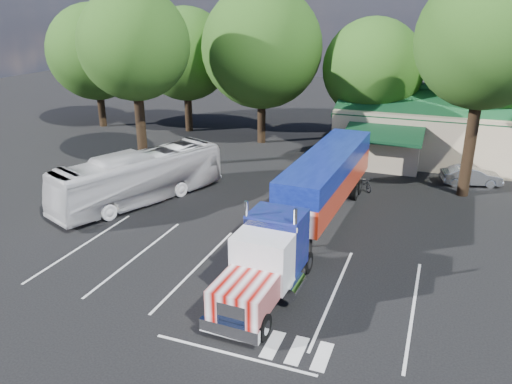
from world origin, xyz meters
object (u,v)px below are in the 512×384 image
(tour_bus, at_px, (140,177))
(woman, at_px, (290,267))
(silver_sedan, at_px, (471,176))
(bicycle, at_px, (365,183))
(semi_truck, at_px, (314,193))

(tour_bus, bearing_deg, woman, -6.09)
(woman, height_order, silver_sedan, woman)
(silver_sedan, bearing_deg, tour_bus, 103.53)
(woman, relative_size, tour_bus, 0.17)
(woman, height_order, bicycle, woman)
(bicycle, distance_m, tour_bus, 14.33)
(bicycle, bearing_deg, silver_sedan, -11.21)
(semi_truck, distance_m, woman, 5.79)
(bicycle, height_order, tour_bus, tour_bus)
(tour_bus, height_order, silver_sedan, tour_bus)
(bicycle, bearing_deg, tour_bus, 169.22)
(semi_truck, distance_m, silver_sedan, 13.74)
(woman, distance_m, bicycle, 13.22)
(bicycle, height_order, silver_sedan, silver_sedan)
(woman, bearing_deg, bicycle, -25.84)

